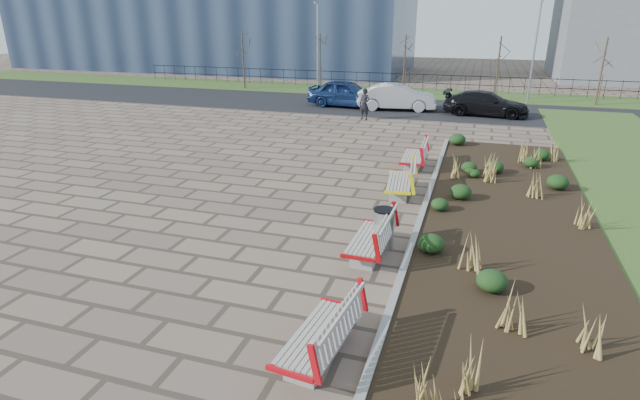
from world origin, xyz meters
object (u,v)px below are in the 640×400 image
(litter_bin, at_px, (384,229))
(lamp_east, at_px, (534,54))
(car_black, at_px, (486,103))
(bench_d, at_px, (413,155))
(car_silver, at_px, (397,97))
(car_blue, at_px, (346,93))
(lamp_west, at_px, (318,49))
(bench_c, at_px, (400,180))
(bench_a, at_px, (318,331))
(pedestrian, at_px, (365,104))
(bench_b, at_px, (369,236))

(litter_bin, bearing_deg, lamp_east, 78.47)
(car_black, bearing_deg, bench_d, 172.02)
(bench_d, xyz_separation_m, car_silver, (-2.53, 11.53, 0.27))
(car_blue, bearing_deg, litter_bin, -156.62)
(car_silver, xyz_separation_m, lamp_west, (-6.47, 4.88, 2.27))
(bench_c, xyz_separation_m, car_silver, (-2.53, 14.63, 0.27))
(bench_d, relative_size, car_black, 0.46)
(bench_a, distance_m, pedestrian, 19.96)
(bench_c, distance_m, lamp_west, 21.63)
(bench_b, bearing_deg, bench_c, 91.46)
(litter_bin, relative_size, car_black, 0.21)
(bench_c, distance_m, pedestrian, 11.89)
(litter_bin, bearing_deg, pedestrian, 104.61)
(bench_c, relative_size, pedestrian, 1.27)
(pedestrian, xyz_separation_m, car_silver, (1.18, 3.34, -0.06))
(bench_c, height_order, lamp_east, lamp_east)
(lamp_east, bearing_deg, lamp_west, 180.00)
(pedestrian, xyz_separation_m, car_black, (6.18, 3.14, -0.14))
(car_black, xyz_separation_m, lamp_east, (2.53, 5.08, 2.35))
(bench_d, xyz_separation_m, car_black, (2.47, 11.33, 0.19))
(litter_bin, xyz_separation_m, car_blue, (-5.87, 18.60, 0.33))
(bench_d, relative_size, car_blue, 0.45)
(car_blue, bearing_deg, pedestrian, -145.08)
(bench_b, bearing_deg, bench_a, -88.54)
(bench_c, bearing_deg, bench_a, -95.91)
(car_black, bearing_deg, bench_b, 176.84)
(litter_bin, height_order, lamp_west, lamp_west)
(bench_a, relative_size, bench_d, 1.00)
(bench_d, bearing_deg, bench_a, -91.72)
(bench_b, xyz_separation_m, litter_bin, (0.23, 0.56, -0.01))
(bench_c, relative_size, litter_bin, 2.16)
(car_blue, bearing_deg, car_black, -86.37)
(bench_a, xyz_separation_m, car_blue, (-5.63, 23.06, 0.32))
(bench_b, distance_m, car_silver, 19.21)
(litter_bin, relative_size, car_silver, 0.21)
(bench_d, bearing_deg, car_black, 76.01)
(bench_a, distance_m, lamp_east, 28.38)
(bench_c, xyz_separation_m, pedestrian, (-3.71, 11.29, 0.33))
(car_silver, bearing_deg, lamp_west, 45.16)
(bench_d, relative_size, pedestrian, 1.27)
(bench_a, xyz_separation_m, bench_d, (0.00, 11.41, 0.00))
(litter_bin, distance_m, lamp_east, 23.98)
(bench_a, height_order, car_black, car_black)
(bench_b, distance_m, car_blue, 19.97)
(bench_b, relative_size, car_silver, 0.46)
(car_silver, bearing_deg, bench_b, 179.79)
(litter_bin, height_order, car_silver, car_silver)
(car_silver, distance_m, lamp_west, 8.41)
(lamp_east, bearing_deg, bench_a, -100.19)
(lamp_west, bearing_deg, car_black, -23.90)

